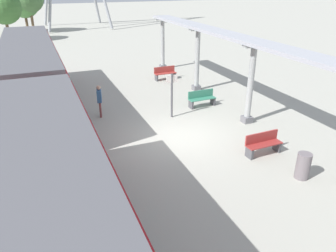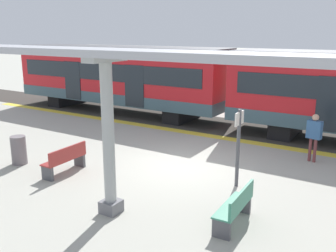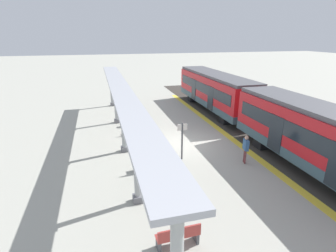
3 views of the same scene
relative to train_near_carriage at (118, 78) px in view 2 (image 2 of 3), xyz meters
name	(u,v)px [view 2 (image 2 of 3)]	position (x,y,z in m)	size (l,w,h in m)	color
ground_plane	(179,166)	(5.63, 7.04, -1.83)	(176.00, 176.00, 0.00)	#A7A79A
tactile_edge_strip	(226,138)	(1.84, 7.04, -1.82)	(0.50, 28.78, 0.01)	yellow
trackbed	(242,129)	(-0.01, 7.04, -1.83)	(3.20, 40.78, 0.01)	#38332D
train_near_carriage	(118,78)	(0.00, 0.00, 0.00)	(2.65, 12.29, 3.48)	red
canopy_pillar_third	(108,137)	(9.22, 7.27, 0.04)	(1.10, 0.44, 3.69)	slate
canopy_beam	(97,52)	(9.22, 7.05, 1.94)	(1.20, 23.30, 0.16)	#A8AAB2
bench_mid_platform	(236,207)	(8.22, 10.02, -1.39)	(1.52, 0.50, 0.86)	#367F65
bench_far_end	(66,160)	(7.99, 4.44, -1.39)	(1.51, 0.49, 0.86)	maroon
trash_bin	(19,150)	(8.19, 2.50, -1.36)	(0.48, 0.48, 0.93)	slate
platform_info_sign	(238,141)	(6.15, 9.22, -0.50)	(0.56, 0.10, 2.20)	#4C4C51
passenger_waiting_near_edge	(314,132)	(2.91, 10.58, -0.82)	(0.31, 0.50, 1.62)	brown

